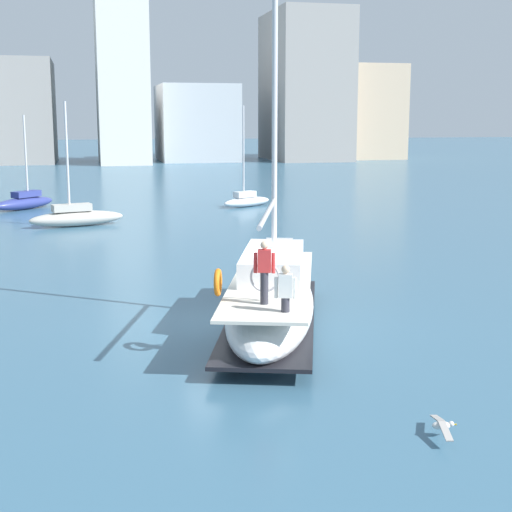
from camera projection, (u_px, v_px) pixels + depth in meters
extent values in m
plane|color=#38607A|center=(226.00, 322.00, 22.57)|extent=(400.00, 400.00, 0.00)
ellipsoid|color=white|center=(271.00, 306.00, 21.58)|extent=(5.16, 9.88, 1.40)
cube|color=black|center=(271.00, 317.00, 21.64)|extent=(5.12, 9.70, 0.10)
cube|color=beige|center=(271.00, 281.00, 21.45)|extent=(4.83, 9.36, 0.08)
cube|color=white|center=(273.00, 263.00, 22.08)|extent=(2.89, 4.62, 0.70)
cylinder|color=silver|center=(275.00, 97.00, 21.70)|extent=(0.16, 0.16, 10.21)
cylinder|color=#B7B7BC|center=(268.00, 212.00, 19.41)|extent=(1.83, 5.53, 0.12)
cylinder|color=silver|center=(280.00, 239.00, 25.69)|extent=(0.88, 0.33, 0.06)
torus|color=orange|center=(218.00, 282.00, 18.86)|extent=(0.34, 0.71, 0.70)
cylinder|color=#33333D|center=(264.00, 288.00, 18.54)|extent=(0.20, 0.20, 0.80)
cube|color=red|center=(264.00, 261.00, 18.42)|extent=(0.37, 0.29, 0.56)
sphere|color=beige|center=(264.00, 245.00, 18.35)|extent=(0.20, 0.20, 0.20)
cylinder|color=red|center=(255.00, 263.00, 18.45)|extent=(0.09, 0.09, 0.50)
cylinder|color=red|center=(273.00, 263.00, 18.41)|extent=(0.09, 0.09, 0.50)
cylinder|color=#33333D|center=(285.00, 305.00, 17.83)|extent=(0.20, 0.20, 0.35)
cube|color=white|center=(286.00, 286.00, 17.75)|extent=(0.37, 0.29, 0.56)
sphere|color=beige|center=(286.00, 269.00, 17.68)|extent=(0.20, 0.20, 0.20)
cylinder|color=white|center=(276.00, 288.00, 17.78)|extent=(0.09, 0.09, 0.50)
cylinder|color=white|center=(295.00, 288.00, 17.74)|extent=(0.09, 0.09, 0.50)
torus|color=silver|center=(265.00, 277.00, 18.74)|extent=(0.74, 0.28, 0.76)
ellipsoid|color=#B7B2A8|center=(77.00, 219.00, 42.46)|extent=(5.46, 2.61, 0.86)
cube|color=#B7B2A8|center=(72.00, 208.00, 42.22)|extent=(2.27, 1.34, 0.40)
cylinder|color=silver|center=(67.00, 157.00, 41.66)|extent=(0.13, 0.13, 6.02)
ellipsoid|color=silver|center=(247.00, 202.00, 51.83)|extent=(4.00, 2.92, 0.66)
cube|color=silver|center=(245.00, 194.00, 51.60)|extent=(1.72, 1.37, 0.40)
cylinder|color=silver|center=(244.00, 152.00, 51.01)|extent=(0.11, 0.11, 6.15)
ellipsoid|color=navy|center=(24.00, 203.00, 50.25)|extent=(4.27, 4.43, 0.81)
cube|color=navy|center=(26.00, 194.00, 50.36)|extent=(1.92, 1.97, 0.40)
cylinder|color=silver|center=(26.00, 156.00, 50.02)|extent=(0.13, 0.13, 5.37)
ellipsoid|color=silver|center=(441.00, 426.00, 14.36)|extent=(0.39, 0.25, 0.16)
sphere|color=silver|center=(451.00, 424.00, 14.36)|extent=(0.11, 0.11, 0.11)
cone|color=gold|center=(455.00, 424.00, 14.36)|extent=(0.08, 0.05, 0.04)
cube|color=#9E9993|center=(437.00, 418.00, 14.66)|extent=(0.26, 0.62, 0.15)
cube|color=#9E9993|center=(446.00, 431.00, 14.05)|extent=(0.26, 0.62, 0.15)
cube|color=gray|center=(19.00, 112.00, 103.04)|extent=(9.23, 15.65, 13.68)
cube|color=silver|center=(121.00, 65.00, 100.89)|extent=(6.49, 15.28, 25.83)
cube|color=#B2B7BC|center=(196.00, 123.00, 107.90)|extent=(10.59, 13.86, 10.56)
cube|color=gray|center=(305.00, 87.00, 108.95)|extent=(10.16, 16.24, 20.84)
cube|color=#C6AD8E|center=(364.00, 112.00, 113.82)|extent=(9.12, 12.25, 13.65)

